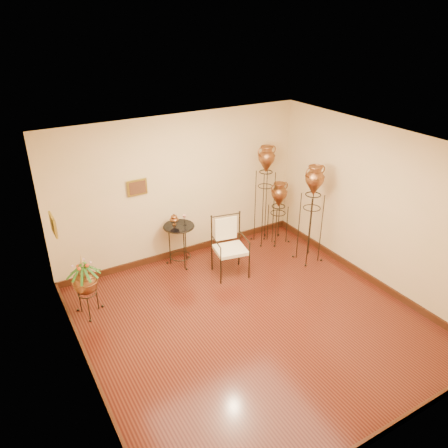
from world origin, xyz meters
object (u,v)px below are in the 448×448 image
amphora_mid (311,214)px  planter_urn (85,280)px  armchair (230,247)px  amphora_tall (265,194)px  side_table (180,244)px

amphora_mid → planter_urn: amphora_mid is taller
armchair → amphora_tall: bearing=41.2°
amphora_tall → amphora_mid: bearing=-73.1°
amphora_tall → side_table: (-1.91, 0.05, -0.64)m
planter_urn → armchair: planter_urn is taller
amphora_tall → side_table: size_ratio=2.00×
side_table → amphora_tall: bearing=-1.4°
amphora_mid → armchair: (-1.58, 0.31, -0.42)m
planter_urn → side_table: (1.92, 0.66, -0.20)m
armchair → amphora_mid: bearing=-0.5°
amphora_tall → armchair: (-1.26, -0.75, -0.51)m
amphora_mid → planter_urn: bearing=173.8°
amphora_tall → planter_urn: bearing=-171.0°
armchair → planter_urn: bearing=-172.6°
planter_urn → side_table: bearing=18.8°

